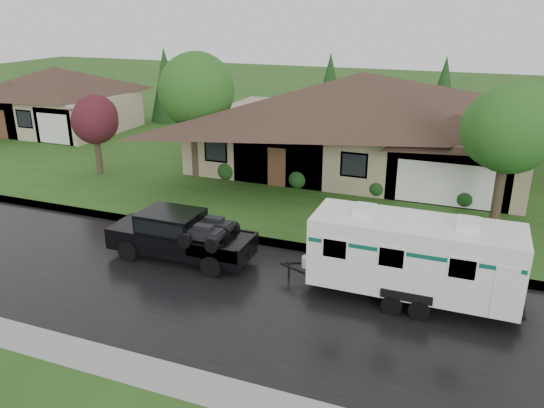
{
  "coord_description": "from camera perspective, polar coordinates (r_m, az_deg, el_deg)",
  "views": [
    {
      "loc": [
        8.33,
        -16.31,
        9.18
      ],
      "look_at": [
        1.21,
        2.0,
        1.86
      ],
      "focal_mm": 35.0,
      "sensor_mm": 36.0,
      "label": 1
    }
  ],
  "objects": [
    {
      "name": "curb",
      "position": [
        22.29,
        -2.68,
        -3.71
      ],
      "size": [
        140.0,
        0.5,
        0.15
      ],
      "primitive_type": "cube",
      "color": "gray",
      "rests_on": "ground"
    },
    {
      "name": "house_far",
      "position": [
        44.5,
        -22.07,
        10.95
      ],
      "size": [
        10.8,
        8.64,
        5.8
      ],
      "color": "tan",
      "rests_on": "lawn"
    },
    {
      "name": "tree_right_green",
      "position": [
        24.08,
        24.1,
        7.42
      ],
      "size": [
        3.78,
        3.78,
        6.25
      ],
      "color": "#382B1E",
      "rests_on": "lawn"
    },
    {
      "name": "road",
      "position": [
        18.93,
        -7.93,
        -8.78
      ],
      "size": [
        140.0,
        8.0,
        0.01
      ],
      "primitive_type": "cube",
      "color": "black",
      "rests_on": "ground"
    },
    {
      "name": "pickup_truck",
      "position": [
        20.69,
        -10.07,
        -3.17
      ],
      "size": [
        5.64,
        2.14,
        1.88
      ],
      "color": "black",
      "rests_on": "ground"
    },
    {
      "name": "house_main",
      "position": [
        31.25,
        9.9,
        9.83
      ],
      "size": [
        19.44,
        10.8,
        6.9
      ],
      "color": "gray",
      "rests_on": "lawn"
    },
    {
      "name": "tree_left_green",
      "position": [
        29.56,
        -8.56,
        12.01
      ],
      "size": [
        4.19,
        4.19,
        6.94
      ],
      "color": "#382B1E",
      "rests_on": "lawn"
    },
    {
      "name": "lawn",
      "position": [
        33.65,
        6.12,
        4.61
      ],
      "size": [
        140.0,
        26.0,
        0.15
      ],
      "primitive_type": "cube",
      "color": "#264C17",
      "rests_on": "ground"
    },
    {
      "name": "tree_red",
      "position": [
        31.62,
        -18.57,
        8.61
      ],
      "size": [
        2.73,
        2.73,
        4.51
      ],
      "color": "#382B1E",
      "rests_on": "lawn"
    },
    {
      "name": "shrub_row",
      "position": [
        27.73,
        7.0,
        2.35
      ],
      "size": [
        13.6,
        1.0,
        1.0
      ],
      "color": "#143814",
      "rests_on": "lawn"
    },
    {
      "name": "ground",
      "position": [
        20.49,
        -5.23,
        -6.29
      ],
      "size": [
        140.0,
        140.0,
        0.0
      ],
      "primitive_type": "plane",
      "color": "#264C17",
      "rests_on": "ground"
    },
    {
      "name": "travel_trailer",
      "position": [
        17.81,
        15.01,
        -5.32
      ],
      "size": [
        6.95,
        2.44,
        3.12
      ],
      "color": "white",
      "rests_on": "ground"
    }
  ]
}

